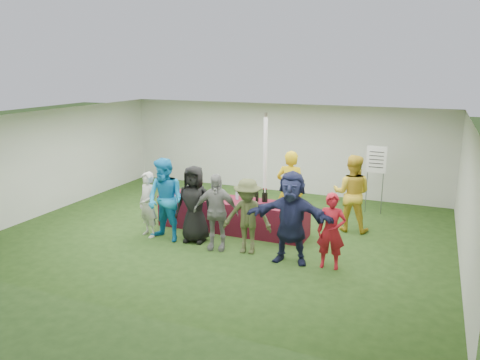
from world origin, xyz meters
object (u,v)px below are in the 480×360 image
at_px(wine_list_sign, 376,165).
at_px(staff_pourer, 290,189).
at_px(customer_4, 248,216).
at_px(customer_5, 291,217).
at_px(customer_2, 194,204).
at_px(serving_table, 232,215).
at_px(customer_0, 148,205).
at_px(customer_3, 216,212).
at_px(staff_back, 352,193).
at_px(customer_6, 331,231).
at_px(customer_1, 165,200).
at_px(dump_bucket, 299,207).

distance_m(wine_list_sign, staff_pourer, 2.59).
relative_size(staff_pourer, customer_4, 1.18).
xyz_separation_m(customer_4, customer_5, (0.96, -0.11, 0.13)).
bearing_deg(staff_pourer, customer_5, 105.59).
relative_size(customer_2, customer_5, 0.92).
height_order(serving_table, customer_0, customer_0).
height_order(wine_list_sign, customer_3, wine_list_sign).
relative_size(staff_pourer, staff_back, 1.03).
distance_m(customer_2, customer_6, 3.09).
xyz_separation_m(customer_1, customer_5, (2.90, -0.08, -0.00)).
bearing_deg(customer_6, customer_3, 174.54).
xyz_separation_m(customer_2, customer_3, (0.63, -0.22, -0.03)).
bearing_deg(staff_pourer, customer_6, 124.16).
bearing_deg(customer_4, customer_1, 174.59).
relative_size(wine_list_sign, staff_pourer, 0.96).
relative_size(dump_bucket, customer_0, 0.17).
relative_size(serving_table, staff_pourer, 1.91).
bearing_deg(staff_back, customer_1, 30.03).
xyz_separation_m(staff_pourer, customer_5, (0.61, -1.99, -0.01)).
bearing_deg(customer_3, customer_1, 166.86).
xyz_separation_m(staff_pourer, staff_back, (1.39, 0.32, -0.03)).
distance_m(staff_back, customer_5, 2.44).
height_order(customer_5, customer_6, customer_5).
relative_size(dump_bucket, staff_pourer, 0.14).
height_order(customer_4, customer_6, customer_4).
xyz_separation_m(customer_3, customer_6, (2.45, -0.02, -0.08)).
distance_m(customer_1, customer_4, 1.94).
height_order(customer_1, customer_4, customer_1).
relative_size(staff_back, customer_4, 1.15).
bearing_deg(customer_5, wine_list_sign, 70.43).
bearing_deg(customer_6, staff_pourer, 120.80).
bearing_deg(customer_3, customer_2, 148.84).
distance_m(dump_bucket, wine_list_sign, 3.16).
xyz_separation_m(serving_table, staff_pourer, (1.19, 0.76, 0.57)).
distance_m(serving_table, staff_back, 2.85).
bearing_deg(customer_0, staff_back, 49.63).
xyz_separation_m(dump_bucket, customer_3, (-1.54, -0.95, -0.02)).
height_order(serving_table, customer_3, customer_3).
relative_size(wine_list_sign, customer_2, 1.05).
xyz_separation_m(serving_table, customer_1, (-1.10, -1.15, 0.56)).
bearing_deg(customer_4, serving_table, 120.45).
bearing_deg(customer_0, serving_table, 56.24).
relative_size(customer_3, customer_5, 0.89).
bearing_deg(wine_list_sign, dump_bucket, -113.39).
distance_m(staff_back, customer_3, 3.32).
relative_size(staff_back, customer_2, 1.06).
height_order(staff_pourer, customer_5, staff_pourer).
bearing_deg(customer_5, staff_pourer, 103.64).
xyz_separation_m(customer_0, customer_2, (1.12, 0.13, 0.11)).
xyz_separation_m(wine_list_sign, customer_0, (-4.53, -3.73, -0.56)).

